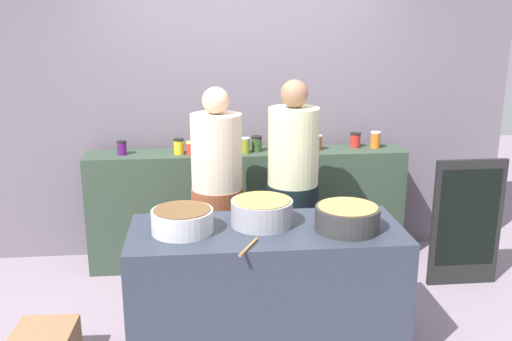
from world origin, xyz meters
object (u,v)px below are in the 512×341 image
(cooking_pot_right, at_px, (347,218))
(cook_in_cap, at_px, (292,205))
(preserve_jar_1, at_px, (179,146))
(preserve_jar_10, at_px, (375,140))
(preserve_jar_5, at_px, (246,145))
(preserve_jar_8, at_px, (317,143))
(preserve_jar_9, at_px, (355,140))
(preserve_jar_4, at_px, (233,145))
(chalkboard_sign, at_px, (467,222))
(cooking_pot_center, at_px, (262,212))
(wooden_spoon, at_px, (249,247))
(cooking_pot_left, at_px, (182,221))
(cook_with_tongs, at_px, (218,209))
(preserve_jar_0, at_px, (122,148))
(preserve_jar_6, at_px, (257,144))
(preserve_jar_2, at_px, (191,148))
(preserve_jar_7, at_px, (281,141))
(preserve_jar_3, at_px, (214,145))

(cooking_pot_right, relative_size, cook_in_cap, 0.23)
(cook_in_cap, bearing_deg, preserve_jar_1, 142.12)
(preserve_jar_10, bearing_deg, preserve_jar_5, -175.56)
(preserve_jar_8, xyz_separation_m, preserve_jar_9, (0.35, 0.07, 0.00))
(preserve_jar_4, xyz_separation_m, preserve_jar_9, (1.07, 0.08, -0.00))
(chalkboard_sign, bearing_deg, preserve_jar_1, 166.06)
(cooking_pot_center, distance_m, chalkboard_sign, 1.92)
(preserve_jar_9, bearing_deg, wooden_spoon, -121.79)
(preserve_jar_4, height_order, cooking_pot_left, preserve_jar_4)
(preserve_jar_8, bearing_deg, cook_with_tongs, -143.17)
(preserve_jar_1, relative_size, preserve_jar_9, 1.00)
(preserve_jar_1, xyz_separation_m, chalkboard_sign, (2.28, -0.56, -0.55))
(preserve_jar_0, xyz_separation_m, cook_in_cap, (1.32, -0.69, -0.31))
(preserve_jar_9, relative_size, cook_with_tongs, 0.08)
(preserve_jar_8, height_order, chalkboard_sign, preserve_jar_8)
(preserve_jar_0, relative_size, preserve_jar_6, 0.87)
(cook_in_cap, bearing_deg, wooden_spoon, -112.60)
(preserve_jar_2, relative_size, preserve_jar_9, 0.85)
(preserve_jar_10, xyz_separation_m, cook_with_tongs, (-1.40, -0.68, -0.34))
(preserve_jar_5, distance_m, preserve_jar_6, 0.11)
(cooking_pot_right, relative_size, chalkboard_sign, 0.38)
(preserve_jar_9, relative_size, chalkboard_sign, 0.12)
(cooking_pot_center, height_order, cook_in_cap, cook_in_cap)
(preserve_jar_6, height_order, cook_with_tongs, cook_with_tongs)
(preserve_jar_1, distance_m, preserve_jar_6, 0.65)
(preserve_jar_4, relative_size, preserve_jar_10, 0.92)
(preserve_jar_0, distance_m, chalkboard_sign, 2.86)
(preserve_jar_6, xyz_separation_m, preserve_jar_7, (0.21, 0.06, 0.00))
(preserve_jar_2, bearing_deg, preserve_jar_4, 6.49)
(preserve_jar_3, relative_size, cooking_pot_right, 0.30)
(preserve_jar_1, relative_size, cook_in_cap, 0.08)
(preserve_jar_2, relative_size, cooking_pot_right, 0.28)
(preserve_jar_1, xyz_separation_m, preserve_jar_3, (0.29, 0.06, -0.00))
(cooking_pot_left, bearing_deg, preserve_jar_5, 69.48)
(preserve_jar_3, distance_m, preserve_jar_5, 0.27)
(preserve_jar_2, xyz_separation_m, cooking_pot_center, (0.45, -1.26, -0.13))
(preserve_jar_0, height_order, cook_with_tongs, cook_with_tongs)
(chalkboard_sign, bearing_deg, cook_with_tongs, -178.24)
(preserve_jar_2, xyz_separation_m, preserve_jar_3, (0.20, 0.08, 0.01))
(cook_in_cap, height_order, chalkboard_sign, cook_in_cap)
(cooking_pot_left, xyz_separation_m, wooden_spoon, (0.38, -0.30, -0.06))
(cook_with_tongs, bearing_deg, cooking_pot_center, -68.76)
(preserve_jar_1, relative_size, preserve_jar_10, 0.91)
(cook_with_tongs, bearing_deg, cook_in_cap, -3.57)
(preserve_jar_2, bearing_deg, wooden_spoon, -78.44)
(preserve_jar_7, bearing_deg, preserve_jar_4, -169.70)
(cooking_pot_center, distance_m, cook_in_cap, 0.72)
(preserve_jar_9, height_order, cooking_pot_left, preserve_jar_9)
(preserve_jar_9, bearing_deg, cook_in_cap, -131.64)
(preserve_jar_2, bearing_deg, cooking_pot_right, -55.59)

